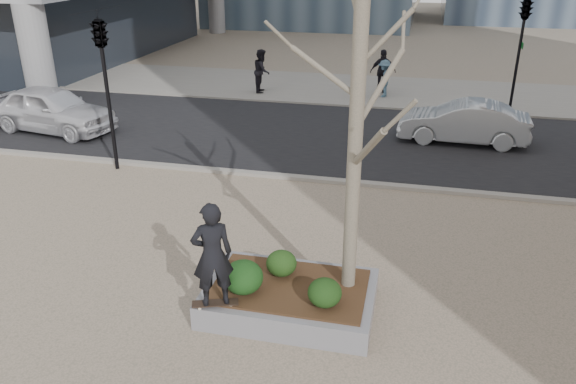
% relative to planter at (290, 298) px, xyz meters
% --- Properties ---
extents(ground, '(120.00, 120.00, 0.00)m').
position_rel_planter_xyz_m(ground, '(-1.00, 0.00, -0.23)').
color(ground, gray).
rests_on(ground, ground).
extents(street, '(60.00, 8.00, 0.02)m').
position_rel_planter_xyz_m(street, '(-1.00, 10.00, -0.21)').
color(street, black).
rests_on(street, ground).
extents(far_sidewalk, '(60.00, 6.00, 0.02)m').
position_rel_planter_xyz_m(far_sidewalk, '(-1.00, 17.00, -0.21)').
color(far_sidewalk, gray).
rests_on(far_sidewalk, ground).
extents(planter, '(3.00, 2.00, 0.45)m').
position_rel_planter_xyz_m(planter, '(0.00, 0.00, 0.00)').
color(planter, gray).
rests_on(planter, ground).
extents(planter_mulch, '(2.70, 1.70, 0.04)m').
position_rel_planter_xyz_m(planter_mulch, '(0.00, 0.00, 0.25)').
color(planter_mulch, '#382314').
rests_on(planter_mulch, planter).
extents(sycamore_tree, '(2.80, 2.80, 6.60)m').
position_rel_planter_xyz_m(sycamore_tree, '(1.00, 0.30, 3.56)').
color(sycamore_tree, gray).
rests_on(sycamore_tree, planter_mulch).
extents(shrub_left, '(0.69, 0.69, 0.59)m').
position_rel_planter_xyz_m(shrub_left, '(-0.74, -0.37, 0.56)').
color(shrub_left, black).
rests_on(shrub_left, planter_mulch).
extents(shrub_middle, '(0.56, 0.56, 0.48)m').
position_rel_planter_xyz_m(shrub_middle, '(-0.23, 0.32, 0.50)').
color(shrub_middle, black).
rests_on(shrub_middle, planter_mulch).
extents(shrub_right, '(0.57, 0.57, 0.49)m').
position_rel_planter_xyz_m(shrub_right, '(0.70, -0.44, 0.51)').
color(shrub_right, '#133912').
rests_on(shrub_right, planter_mulch).
extents(skateboard, '(0.80, 0.45, 0.08)m').
position_rel_planter_xyz_m(skateboard, '(-1.10, -0.84, 0.26)').
color(skateboard, black).
rests_on(skateboard, planter).
extents(skateboarder, '(0.80, 0.71, 1.85)m').
position_rel_planter_xyz_m(skateboarder, '(-1.10, -0.84, 1.23)').
color(skateboarder, black).
rests_on(skateboarder, skateboard).
extents(police_car, '(4.86, 2.58, 1.57)m').
position_rel_planter_xyz_m(police_car, '(-10.42, 8.37, 0.58)').
color(police_car, silver).
rests_on(police_car, street).
extents(car_silver, '(4.21, 1.62, 1.37)m').
position_rel_planter_xyz_m(car_silver, '(3.46, 10.36, 0.48)').
color(car_silver, '#A6AAAE').
rests_on(car_silver, street).
extents(pedestrian_a, '(0.83, 1.00, 1.86)m').
position_rel_planter_xyz_m(pedestrian_a, '(-4.83, 15.53, 0.73)').
color(pedestrian_a, black).
rests_on(pedestrian_a, far_sidewalk).
extents(pedestrian_b, '(0.74, 1.10, 1.57)m').
position_rel_planter_xyz_m(pedestrian_b, '(0.49, 15.86, 0.59)').
color(pedestrian_b, '#436379').
rests_on(pedestrian_b, far_sidewalk).
extents(pedestrian_c, '(1.18, 0.68, 1.89)m').
position_rel_planter_xyz_m(pedestrian_c, '(0.37, 16.50, 0.75)').
color(pedestrian_c, black).
rests_on(pedestrian_c, far_sidewalk).
extents(traffic_light_near, '(0.60, 2.48, 4.50)m').
position_rel_planter_xyz_m(traffic_light_near, '(-6.50, 5.60, 2.02)').
color(traffic_light_near, black).
rests_on(traffic_light_near, ground).
extents(traffic_light_far, '(0.60, 2.48, 4.50)m').
position_rel_planter_xyz_m(traffic_light_far, '(5.50, 14.60, 2.02)').
color(traffic_light_far, black).
rests_on(traffic_light_far, ground).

